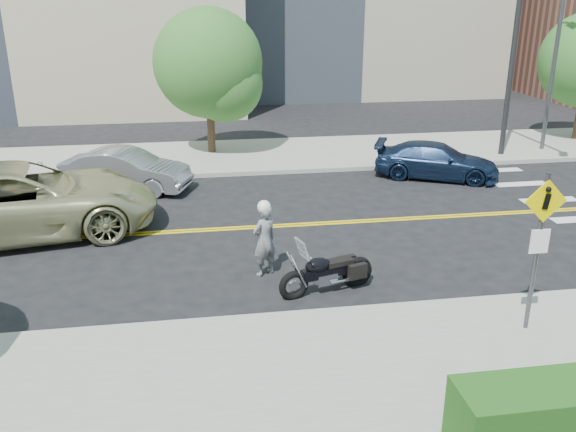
# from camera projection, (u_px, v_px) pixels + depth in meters

# --- Properties ---
(ground_plane) EXTENTS (120.00, 120.00, 0.00)m
(ground_plane) POSITION_uv_depth(u_px,v_px,m) (263.00, 227.00, 16.65)
(ground_plane) COLOR black
(ground_plane) RESTS_ON ground
(sidewalk_near) EXTENTS (60.00, 5.00, 0.15)m
(sidewalk_near) POSITION_uv_depth(u_px,v_px,m) (318.00, 391.00, 9.67)
(sidewalk_near) COLOR #9E9B91
(sidewalk_near) RESTS_ON ground_plane
(sidewalk_far) EXTENTS (60.00, 5.00, 0.15)m
(sidewalk_far) POSITION_uv_depth(u_px,v_px,m) (240.00, 156.00, 23.58)
(sidewalk_far) COLOR #9E9B91
(sidewalk_far) RESTS_ON ground_plane
(lamp_post) EXTENTS (0.16, 0.16, 8.00)m
(lamp_post) POSITION_uv_depth(u_px,v_px,m) (557.00, 45.00, 22.99)
(lamp_post) COLOR #4C4C51
(lamp_post) RESTS_ON sidewalk_far
(traffic_light) EXTENTS (0.28, 4.50, 7.00)m
(traffic_light) POSITION_uv_depth(u_px,v_px,m) (529.00, 34.00, 21.20)
(traffic_light) COLOR black
(traffic_light) RESTS_ON sidewalk_far
(pedestrian_sign) EXTENTS (0.78, 0.08, 3.00)m
(pedestrian_sign) POSITION_uv_depth(u_px,v_px,m) (540.00, 238.00, 10.73)
(pedestrian_sign) COLOR #4C4C51
(pedestrian_sign) RESTS_ON sidewalk_near
(motorcyclist) EXTENTS (0.73, 0.65, 1.77)m
(motorcyclist) POSITION_uv_depth(u_px,v_px,m) (265.00, 238.00, 13.55)
(motorcyclist) COLOR #9F9EA3
(motorcyclist) RESTS_ON ground
(motorcycle) EXTENTS (2.23, 1.22, 1.30)m
(motorcycle) POSITION_uv_depth(u_px,v_px,m) (327.00, 263.00, 12.85)
(motorcycle) COLOR black
(motorcycle) RESTS_ON ground
(suv) EXTENTS (7.37, 4.42, 1.92)m
(suv) POSITION_uv_depth(u_px,v_px,m) (21.00, 201.00, 15.77)
(suv) COLOR #BCBB8A
(suv) RESTS_ON ground
(parked_car_silver) EXTENTS (4.31, 2.70, 1.34)m
(parked_car_silver) POSITION_uv_depth(u_px,v_px,m) (126.00, 170.00, 19.51)
(parked_car_silver) COLOR #95969C
(parked_car_silver) RESTS_ON ground
(parked_car_blue) EXTENTS (4.49, 3.26, 1.21)m
(parked_car_blue) POSITION_uv_depth(u_px,v_px,m) (436.00, 161.00, 20.88)
(parked_car_blue) COLOR #162744
(parked_car_blue) RESTS_ON ground
(tree_far_a) EXTENTS (4.09, 4.09, 5.59)m
(tree_far_a) POSITION_uv_depth(u_px,v_px,m) (208.00, 63.00, 22.74)
(tree_far_a) COLOR #382619
(tree_far_a) RESTS_ON ground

